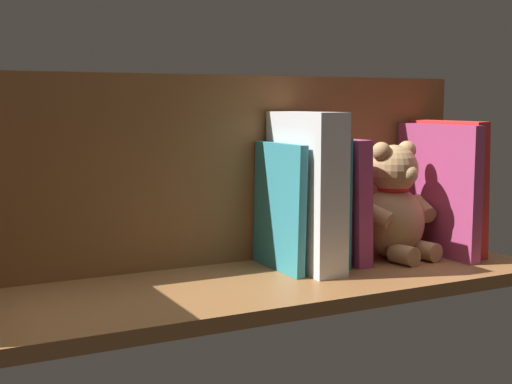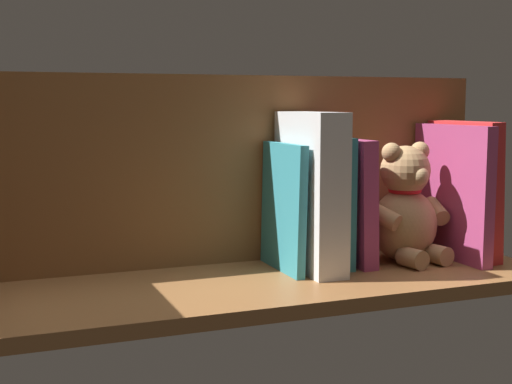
{
  "view_description": "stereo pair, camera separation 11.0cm",
  "coord_description": "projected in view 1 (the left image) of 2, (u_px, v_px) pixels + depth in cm",
  "views": [
    {
      "loc": [
        49.71,
        97.16,
        27.53
      ],
      "look_at": [
        0.0,
        0.0,
        13.83
      ],
      "focal_mm": 49.92,
      "sensor_mm": 36.0,
      "label": 1
    },
    {
      "loc": [
        39.69,
        101.66,
        27.53
      ],
      "look_at": [
        0.0,
        0.0,
        13.83
      ],
      "focal_mm": 49.92,
      "sensor_mm": 36.0,
      "label": 2
    }
  ],
  "objects": [
    {
      "name": "ground_plane",
      "position": [
        256.0,
        286.0,
        1.12
      ],
      "size": [
        96.71,
        31.0,
        2.2
      ],
      "primitive_type": "cube",
      "color": "brown"
    },
    {
      "name": "shelf_back_panel",
      "position": [
        221.0,
        170.0,
        1.21
      ],
      "size": [
        96.71,
        1.5,
        32.22
      ],
      "primitive_type": "cube",
      "color": "brown",
      "rests_on": "ground_plane"
    },
    {
      "name": "book_0",
      "position": [
        447.0,
        187.0,
        1.32
      ],
      "size": [
        3.5,
        18.24,
        24.35
      ],
      "primitive_type": "cube",
      "rotation": [
        0.0,
        0.03,
        0.0
      ],
      "color": "red",
      "rests_on": "ground_plane"
    },
    {
      "name": "book_1",
      "position": [
        437.0,
        190.0,
        1.29
      ],
      "size": [
        2.16,
        20.42,
        23.72
      ],
      "primitive_type": "cube",
      "color": "#B23F72",
      "rests_on": "ground_plane"
    },
    {
      "name": "teddy_bear",
      "position": [
        394.0,
        207.0,
        1.26
      ],
      "size": [
        16.67,
        14.61,
        20.8
      ],
      "rotation": [
        0.0,
        0.0,
        0.16
      ],
      "color": "tan",
      "rests_on": "ground_plane"
    },
    {
      "name": "book_2",
      "position": [
        342.0,
        200.0,
        1.23
      ],
      "size": [
        3.39,
        14.3,
        21.49
      ],
      "primitive_type": "cube",
      "rotation": [
        0.0,
        0.03,
        0.0
      ],
      "color": "#B23F72",
      "rests_on": "ground_plane"
    },
    {
      "name": "book_3",
      "position": [
        323.0,
        200.0,
        1.22
      ],
      "size": [
        2.62,
        13.56,
        21.88
      ],
      "primitive_type": "cube",
      "color": "teal",
      "rests_on": "ground_plane"
    },
    {
      "name": "dictionary_thick_white",
      "position": [
        306.0,
        191.0,
        1.18
      ],
      "size": [
        5.44,
        17.77,
        26.08
      ],
      "primitive_type": "cube",
      "color": "silver",
      "rests_on": "ground_plane"
    },
    {
      "name": "book_4",
      "position": [
        279.0,
        207.0,
        1.17
      ],
      "size": [
        1.94,
        15.33,
        21.03
      ],
      "primitive_type": "cube",
      "rotation": [
        0.0,
        -0.02,
        0.0
      ],
      "color": "teal",
      "rests_on": "ground_plane"
    }
  ]
}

